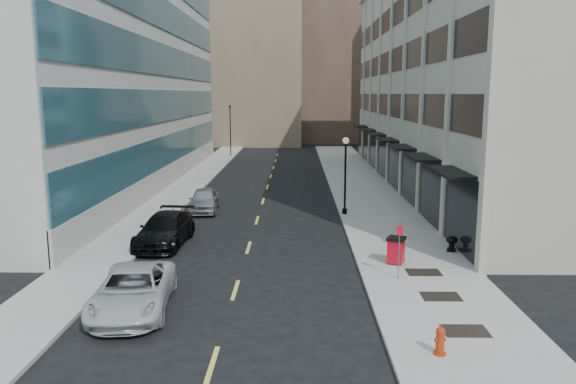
{
  "coord_description": "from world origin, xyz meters",
  "views": [
    {
      "loc": [
        2.33,
        -18.5,
        7.43
      ],
      "look_at": [
        1.93,
        8.16,
        2.74
      ],
      "focal_mm": 35.0,
      "sensor_mm": 36.0,
      "label": 1
    }
  ],
  "objects_px": {
    "car_silver_sedan": "(204,200)",
    "fire_hydrant": "(440,340)",
    "car_black_pickup": "(165,230)",
    "trash_bin": "(396,249)",
    "car_white_van": "(133,290)",
    "traffic_signal": "(230,108)",
    "urn_planter": "(452,242)",
    "lamppost": "(345,168)",
    "sign_post": "(399,242)"
  },
  "relations": [
    {
      "from": "traffic_signal",
      "to": "car_silver_sedan",
      "type": "relative_size",
      "value": 1.61
    },
    {
      "from": "car_black_pickup",
      "to": "lamppost",
      "type": "bearing_deg",
      "value": 38.34
    },
    {
      "from": "trash_bin",
      "to": "car_black_pickup",
      "type": "bearing_deg",
      "value": -174.02
    },
    {
      "from": "car_white_van",
      "to": "car_black_pickup",
      "type": "bearing_deg",
      "value": 90.54
    },
    {
      "from": "traffic_signal",
      "to": "car_white_van",
      "type": "xyz_separation_m",
      "value": [
        2.21,
        -48.13,
        -4.98
      ]
    },
    {
      "from": "car_white_van",
      "to": "trash_bin",
      "type": "relative_size",
      "value": 4.52
    },
    {
      "from": "trash_bin",
      "to": "sign_post",
      "type": "relative_size",
      "value": 0.51
    },
    {
      "from": "car_black_pickup",
      "to": "sign_post",
      "type": "distance_m",
      "value": 11.96
    },
    {
      "from": "fire_hydrant",
      "to": "lamppost",
      "type": "bearing_deg",
      "value": 78.65
    },
    {
      "from": "car_black_pickup",
      "to": "urn_planter",
      "type": "height_order",
      "value": "car_black_pickup"
    },
    {
      "from": "car_silver_sedan",
      "to": "urn_planter",
      "type": "relative_size",
      "value": 5.87
    },
    {
      "from": "lamppost",
      "to": "car_black_pickup",
      "type": "bearing_deg",
      "value": -144.59
    },
    {
      "from": "sign_post",
      "to": "urn_planter",
      "type": "relative_size",
      "value": 3.12
    },
    {
      "from": "lamppost",
      "to": "urn_planter",
      "type": "height_order",
      "value": "lamppost"
    },
    {
      "from": "car_black_pickup",
      "to": "fire_hydrant",
      "type": "xyz_separation_m",
      "value": [
        10.59,
        -12.07,
        -0.2
      ]
    },
    {
      "from": "fire_hydrant",
      "to": "lamppost",
      "type": "distance_m",
      "value": 19.0
    },
    {
      "from": "car_silver_sedan",
      "to": "fire_hydrant",
      "type": "distance_m",
      "value": 22.38
    },
    {
      "from": "fire_hydrant",
      "to": "sign_post",
      "type": "xyz_separation_m",
      "value": [
        -0.0,
        6.59,
        1.07
      ]
    },
    {
      "from": "car_silver_sedan",
      "to": "trash_bin",
      "type": "relative_size",
      "value": 3.68
    },
    {
      "from": "car_white_van",
      "to": "car_black_pickup",
      "type": "distance_m",
      "value": 8.65
    },
    {
      "from": "sign_post",
      "to": "car_silver_sedan",
      "type": "bearing_deg",
      "value": 134.61
    },
    {
      "from": "traffic_signal",
      "to": "urn_planter",
      "type": "distance_m",
      "value": 44.0
    },
    {
      "from": "car_white_van",
      "to": "trash_bin",
      "type": "bearing_deg",
      "value": 21.96
    },
    {
      "from": "car_white_van",
      "to": "urn_planter",
      "type": "height_order",
      "value": "car_white_van"
    },
    {
      "from": "car_white_van",
      "to": "trash_bin",
      "type": "height_order",
      "value": "car_white_van"
    },
    {
      "from": "car_black_pickup",
      "to": "fire_hydrant",
      "type": "relative_size",
      "value": 6.12
    },
    {
      "from": "fire_hydrant",
      "to": "car_silver_sedan",
      "type": "bearing_deg",
      "value": 101.65
    },
    {
      "from": "lamppost",
      "to": "urn_planter",
      "type": "xyz_separation_m",
      "value": [
        4.3,
        -8.23,
        -2.37
      ]
    },
    {
      "from": "car_white_van",
      "to": "car_black_pickup",
      "type": "relative_size",
      "value": 1.0
    },
    {
      "from": "car_black_pickup",
      "to": "urn_planter",
      "type": "bearing_deg",
      "value": -3.23
    },
    {
      "from": "car_silver_sedan",
      "to": "sign_post",
      "type": "distance_m",
      "value": 16.76
    },
    {
      "from": "car_silver_sedan",
      "to": "fire_hydrant",
      "type": "height_order",
      "value": "car_silver_sedan"
    },
    {
      "from": "car_black_pickup",
      "to": "trash_bin",
      "type": "bearing_deg",
      "value": -14.78
    },
    {
      "from": "car_white_van",
      "to": "sign_post",
      "type": "relative_size",
      "value": 2.31
    },
    {
      "from": "urn_planter",
      "to": "trash_bin",
      "type": "bearing_deg",
      "value": -146.23
    },
    {
      "from": "lamppost",
      "to": "urn_planter",
      "type": "distance_m",
      "value": 9.59
    },
    {
      "from": "car_white_van",
      "to": "car_silver_sedan",
      "type": "distance_m",
      "value": 16.59
    },
    {
      "from": "traffic_signal",
      "to": "car_black_pickup",
      "type": "distance_m",
      "value": 39.85
    },
    {
      "from": "car_silver_sedan",
      "to": "lamppost",
      "type": "relative_size",
      "value": 0.9
    },
    {
      "from": "car_white_van",
      "to": "lamppost",
      "type": "xyz_separation_m",
      "value": [
        8.59,
        15.35,
        2.23
      ]
    },
    {
      "from": "car_black_pickup",
      "to": "trash_bin",
      "type": "height_order",
      "value": "car_black_pickup"
    },
    {
      "from": "sign_post",
      "to": "car_white_van",
      "type": "bearing_deg",
      "value": -153.94
    },
    {
      "from": "traffic_signal",
      "to": "car_black_pickup",
      "type": "relative_size",
      "value": 1.32
    },
    {
      "from": "car_silver_sedan",
      "to": "urn_planter",
      "type": "height_order",
      "value": "car_silver_sedan"
    },
    {
      "from": "car_silver_sedan",
      "to": "sign_post",
      "type": "bearing_deg",
      "value": -57.4
    },
    {
      "from": "car_silver_sedan",
      "to": "trash_bin",
      "type": "height_order",
      "value": "car_silver_sedan"
    },
    {
      "from": "car_white_van",
      "to": "lamppost",
      "type": "height_order",
      "value": "lamppost"
    },
    {
      "from": "fire_hydrant",
      "to": "sign_post",
      "type": "distance_m",
      "value": 6.68
    },
    {
      "from": "trash_bin",
      "to": "lamppost",
      "type": "distance_m",
      "value": 10.52
    },
    {
      "from": "trash_bin",
      "to": "lamppost",
      "type": "height_order",
      "value": "lamppost"
    }
  ]
}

